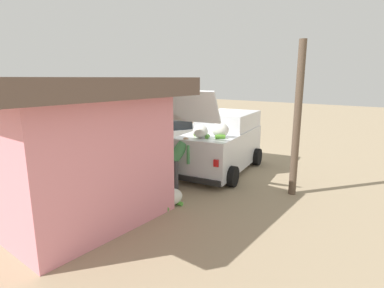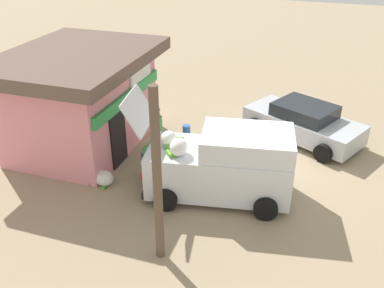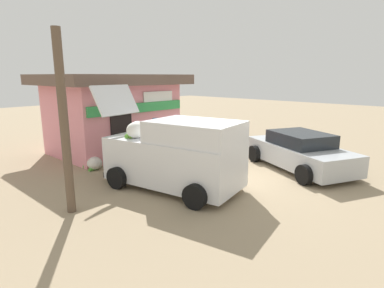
{
  "view_description": "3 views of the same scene",
  "coord_description": "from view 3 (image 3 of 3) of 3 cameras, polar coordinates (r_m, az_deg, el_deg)",
  "views": [
    {
      "loc": [
        -7.31,
        9.6,
        3.2
      ],
      "look_at": [
        -0.55,
        1.01,
        0.82
      ],
      "focal_mm": 28.43,
      "sensor_mm": 36.0,
      "label": 1
    },
    {
      "loc": [
        -11.28,
        -1.59,
        6.95
      ],
      "look_at": [
        -0.67,
        2.04,
        0.86
      ],
      "focal_mm": 39.52,
      "sensor_mm": 36.0,
      "label": 2
    },
    {
      "loc": [
        -7.62,
        -5.27,
        3.16
      ],
      "look_at": [
        -0.38,
        1.43,
        0.99
      ],
      "focal_mm": 29.03,
      "sensor_mm": 36.0,
      "label": 3
    }
  ],
  "objects": [
    {
      "name": "ground_plane",
      "position": [
        9.79,
        7.71,
        -6.52
      ],
      "size": [
        60.0,
        60.0,
        0.0
      ],
      "primitive_type": "plane",
      "color": "#9E896B"
    },
    {
      "name": "vendor_standing",
      "position": [
        11.56,
        -6.61,
        1.27
      ],
      "size": [
        0.48,
        0.48,
        1.65
      ],
      "color": "#4C4C51",
      "rests_on": "ground_plane"
    },
    {
      "name": "customer_bending",
      "position": [
        10.49,
        -10.68,
        -0.33
      ],
      "size": [
        0.63,
        0.73,
        1.46
      ],
      "color": "#4C4C51",
      "rests_on": "ground_plane"
    },
    {
      "name": "paint_bucket",
      "position": [
        12.51,
        0.31,
        -1.25
      ],
      "size": [
        0.28,
        0.28,
        0.4
      ],
      "primitive_type": "cylinder",
      "color": "blue",
      "rests_on": "ground_plane"
    },
    {
      "name": "unloaded_banana_pile",
      "position": [
        11.25,
        -17.52,
        -3.43
      ],
      "size": [
        0.71,
        0.92,
        0.43
      ],
      "color": "silver",
      "rests_on": "ground_plane"
    },
    {
      "name": "storefront_bar",
      "position": [
        13.51,
        -14.26,
        5.8
      ],
      "size": [
        5.5,
        4.32,
        3.21
      ],
      "color": "pink",
      "rests_on": "ground_plane"
    },
    {
      "name": "delivery_van",
      "position": [
        8.73,
        -2.92,
        -1.94
      ],
      "size": [
        2.64,
        4.58,
        2.88
      ],
      "color": "silver",
      "rests_on": "ground_plane"
    },
    {
      "name": "utility_pole",
      "position": [
        7.52,
        -22.43,
        3.29
      ],
      "size": [
        0.2,
        0.2,
        4.18
      ],
      "primitive_type": "cylinder",
      "color": "brown",
      "rests_on": "ground_plane"
    },
    {
      "name": "parked_sedan",
      "position": [
        11.29,
        19.17,
        -1.35
      ],
      "size": [
        3.34,
        4.34,
        1.28
      ],
      "color": "#B2B7BC",
      "rests_on": "ground_plane"
    }
  ]
}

